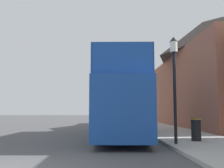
{
  "coord_description": "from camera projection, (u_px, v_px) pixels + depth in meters",
  "views": [
    {
      "loc": [
        2.64,
        -6.25,
        1.5
      ],
      "look_at": [
        3.09,
        7.92,
        2.97
      ],
      "focal_mm": 42.0,
      "sensor_mm": 36.0,
      "label": 1
    }
  ],
  "objects": [
    {
      "name": "ground_plane",
      "position": [
        78.0,
        126.0,
        26.86
      ],
      "size": [
        144.0,
        144.0,
        0.0
      ],
      "primitive_type": "plane",
      "color": "#4C4C4F"
    },
    {
      "name": "sidewalk",
      "position": [
        153.0,
        127.0,
        24.11
      ],
      "size": [
        3.86,
        108.0,
        0.14
      ],
      "color": "#ADAAA3",
      "rests_on": "ground_plane"
    },
    {
      "name": "brick_terrace_rear",
      "position": [
        205.0,
        74.0,
        24.73
      ],
      "size": [
        6.0,
        18.99,
        10.07
      ],
      "color": "#935642",
      "rests_on": "ground_plane"
    },
    {
      "name": "tour_bus",
      "position": [
        121.0,
        105.0,
        15.16
      ],
      "size": [
        3.02,
        11.05,
        4.21
      ],
      "rotation": [
        0.0,
        0.0,
        -0.05
      ],
      "color": "#19479E",
      "rests_on": "ground_plane"
    },
    {
      "name": "parked_car_ahead_of_bus",
      "position": [
        121.0,
        120.0,
        23.79
      ],
      "size": [
        1.81,
        4.44,
        1.42
      ],
      "rotation": [
        0.0,
        0.0,
        0.01
      ],
      "color": "black",
      "rests_on": "ground_plane"
    },
    {
      "name": "lamp_post_nearest",
      "position": [
        174.0,
        69.0,
        11.23
      ],
      "size": [
        0.35,
        0.35,
        4.58
      ],
      "color": "black",
      "rests_on": "sidewalk"
    },
    {
      "name": "lamp_post_second",
      "position": [
        147.0,
        83.0,
        19.54
      ],
      "size": [
        0.35,
        0.35,
        4.98
      ],
      "color": "black",
      "rests_on": "sidewalk"
    },
    {
      "name": "litter_bin",
      "position": [
        196.0,
        129.0,
        12.04
      ],
      "size": [
        0.48,
        0.48,
        1.04
      ],
      "color": "black",
      "rests_on": "sidewalk"
    }
  ]
}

